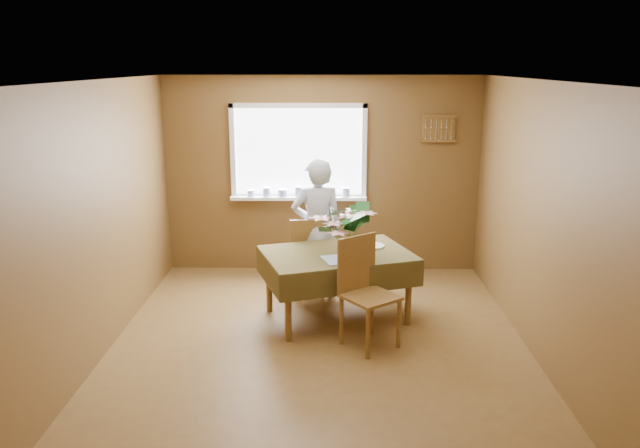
{
  "coord_description": "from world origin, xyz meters",
  "views": [
    {
      "loc": [
        0.1,
        -5.6,
        2.65
      ],
      "look_at": [
        0.0,
        0.55,
        1.05
      ],
      "focal_mm": 35.0,
      "sensor_mm": 36.0,
      "label": 1
    }
  ],
  "objects_px": {
    "seated_woman": "(317,229)",
    "flower_bouquet": "(346,228)",
    "chair_near": "(364,288)",
    "dining_table": "(337,260)",
    "chair_far": "(308,253)"
  },
  "relations": [
    {
      "from": "chair_far",
      "to": "seated_woman",
      "type": "relative_size",
      "value": 0.58
    },
    {
      "from": "dining_table",
      "to": "flower_bouquet",
      "type": "distance_m",
      "value": 0.46
    },
    {
      "from": "chair_near",
      "to": "flower_bouquet",
      "type": "height_order",
      "value": "flower_bouquet"
    },
    {
      "from": "chair_far",
      "to": "seated_woman",
      "type": "xyz_separation_m",
      "value": [
        0.11,
        -0.01,
        0.3
      ]
    },
    {
      "from": "seated_woman",
      "to": "flower_bouquet",
      "type": "bearing_deg",
      "value": 99.76
    },
    {
      "from": "flower_bouquet",
      "to": "seated_woman",
      "type": "bearing_deg",
      "value": 109.99
    },
    {
      "from": "dining_table",
      "to": "seated_woman",
      "type": "xyz_separation_m",
      "value": [
        -0.22,
        0.65,
        0.17
      ]
    },
    {
      "from": "chair_far",
      "to": "flower_bouquet",
      "type": "relative_size",
      "value": 1.63
    },
    {
      "from": "chair_near",
      "to": "seated_woman",
      "type": "bearing_deg",
      "value": 73.12
    },
    {
      "from": "seated_woman",
      "to": "flower_bouquet",
      "type": "distance_m",
      "value": 0.93
    },
    {
      "from": "chair_near",
      "to": "flower_bouquet",
      "type": "distance_m",
      "value": 0.66
    },
    {
      "from": "dining_table",
      "to": "flower_bouquet",
      "type": "relative_size",
      "value": 3.05
    },
    {
      "from": "dining_table",
      "to": "flower_bouquet",
      "type": "height_order",
      "value": "flower_bouquet"
    },
    {
      "from": "seated_woman",
      "to": "flower_bouquet",
      "type": "xyz_separation_m",
      "value": [
        0.31,
        -0.84,
        0.24
      ]
    },
    {
      "from": "chair_far",
      "to": "chair_near",
      "type": "relative_size",
      "value": 0.89
    }
  ]
}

